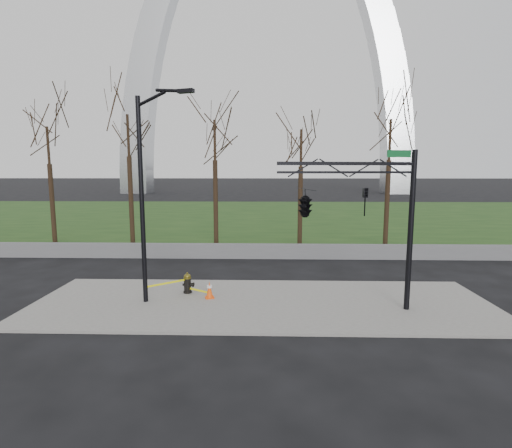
{
  "coord_description": "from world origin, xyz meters",
  "views": [
    {
      "loc": [
        0.16,
        -14.77,
        5.26
      ],
      "look_at": [
        -0.29,
        2.0,
        2.93
      ],
      "focal_mm": 27.14,
      "sensor_mm": 36.0,
      "label": 1
    }
  ],
  "objects_px": {
    "fire_hydrant": "(188,283)",
    "street_light": "(146,186)",
    "traffic_signal_mast": "(326,203)",
    "traffic_cone": "(210,290)"
  },
  "relations": [
    {
      "from": "fire_hydrant",
      "to": "street_light",
      "type": "xyz_separation_m",
      "value": [
        -1.24,
        -1.19,
        4.19
      ]
    },
    {
      "from": "fire_hydrant",
      "to": "traffic_signal_mast",
      "type": "height_order",
      "value": "traffic_signal_mast"
    },
    {
      "from": "fire_hydrant",
      "to": "street_light",
      "type": "distance_m",
      "value": 4.53
    },
    {
      "from": "fire_hydrant",
      "to": "street_light",
      "type": "relative_size",
      "value": 0.11
    },
    {
      "from": "fire_hydrant",
      "to": "traffic_cone",
      "type": "bearing_deg",
      "value": -18.9
    },
    {
      "from": "fire_hydrant",
      "to": "traffic_signal_mast",
      "type": "relative_size",
      "value": 0.15
    },
    {
      "from": "street_light",
      "to": "traffic_signal_mast",
      "type": "height_order",
      "value": "street_light"
    },
    {
      "from": "traffic_cone",
      "to": "street_light",
      "type": "xyz_separation_m",
      "value": [
        -2.26,
        -0.54,
        4.25
      ]
    },
    {
      "from": "fire_hydrant",
      "to": "traffic_signal_mast",
      "type": "distance_m",
      "value": 6.92
    },
    {
      "from": "fire_hydrant",
      "to": "street_light",
      "type": "bearing_deg",
      "value": -122.56
    }
  ]
}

